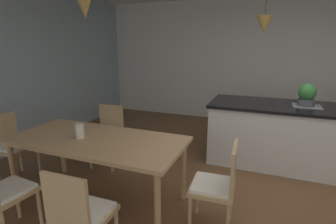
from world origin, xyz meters
TOP-DOWN VIEW (x-y plane):
  - ground_plane at (0.00, 0.00)m, footprint 10.00×8.40m
  - wall_back_kitchen at (0.00, 3.26)m, footprint 10.00×0.12m
  - window_wall_left_glazing at (-4.06, 0.00)m, footprint 0.06×8.40m
  - dining_table at (-1.93, -0.62)m, footprint 1.91×0.89m
  - chair_window_end at (-3.25, -0.62)m, footprint 0.41×0.41m
  - chair_kitchen_end at (-0.60, -0.61)m, footprint 0.42×0.42m
  - chair_near_left at (-2.36, -1.43)m, footprint 0.43×0.43m
  - chair_near_right at (-1.49, -1.43)m, footprint 0.41×0.41m
  - chair_far_left at (-2.36, 0.19)m, footprint 0.43×0.43m
  - kitchen_island at (0.04, 1.14)m, footprint 2.14×0.93m
  - pendant_over_table at (-1.90, -0.67)m, footprint 0.20×0.20m
  - pendant_over_island_main at (-0.38, 1.14)m, footprint 0.22×0.22m
  - potted_plant_on_island at (0.26, 1.14)m, footprint 0.23×0.23m
  - vase_on_dining_table at (-2.10, -0.66)m, footprint 0.09×0.09m

SIDE VIEW (x-z plane):
  - ground_plane at x=0.00m, z-range -0.04..0.00m
  - kitchen_island at x=0.04m, z-range 0.01..0.92m
  - chair_window_end at x=-3.25m, z-range 0.04..0.91m
  - chair_kitchen_end at x=-0.60m, z-range 0.04..0.91m
  - chair_near_left at x=-2.36m, z-range 0.04..0.91m
  - chair_near_right at x=-1.49m, z-range 0.04..0.91m
  - chair_far_left at x=-2.36m, z-range 0.04..0.91m
  - dining_table at x=-1.93m, z-range 0.30..1.05m
  - vase_on_dining_table at x=-2.10m, z-range 0.74..0.91m
  - potted_plant_on_island at x=0.26m, z-range 0.90..1.22m
  - wall_back_kitchen at x=0.00m, z-range 0.00..2.70m
  - window_wall_left_glazing at x=-4.06m, z-range 0.00..2.70m
  - pendant_over_island_main at x=-0.38m, z-range 1.58..2.40m
  - pendant_over_table at x=-1.90m, z-range 1.72..2.46m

